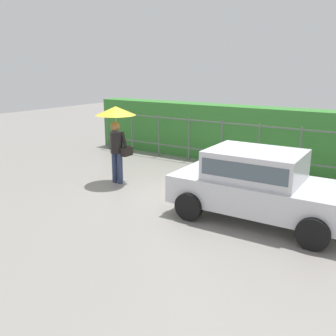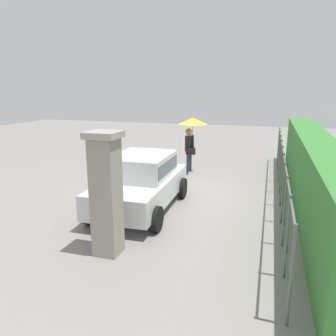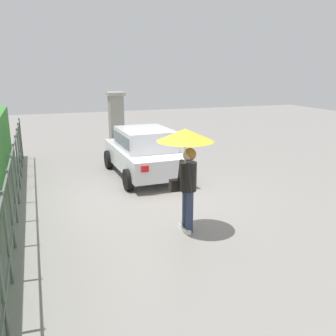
{
  "view_description": "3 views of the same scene",
  "coord_description": "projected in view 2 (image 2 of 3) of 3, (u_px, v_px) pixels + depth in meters",
  "views": [
    {
      "loc": [
        4.2,
        -7.68,
        3.13
      ],
      "look_at": [
        -0.5,
        -0.57,
        0.81
      ],
      "focal_mm": 39.54,
      "sensor_mm": 36.0,
      "label": 1
    },
    {
      "loc": [
        9.57,
        2.72,
        3.18
      ],
      "look_at": [
        -0.17,
        -0.31,
        0.71
      ],
      "focal_mm": 35.19,
      "sensor_mm": 36.0,
      "label": 2
    },
    {
      "loc": [
        -8.91,
        2.57,
        3.2
      ],
      "look_at": [
        -0.59,
        -0.42,
        0.83
      ],
      "focal_mm": 39.53,
      "sensor_mm": 36.0,
      "label": 3
    }
  ],
  "objects": [
    {
      "name": "ground_plane",
      "position": [
        176.0,
        192.0,
        10.41
      ],
      "size": [
        40.0,
        40.0,
        0.0
      ],
      "primitive_type": "plane",
      "color": "gray"
    },
    {
      "name": "car",
      "position": [
        141.0,
        180.0,
        8.78
      ],
      "size": [
        3.77,
        1.93,
        1.48
      ],
      "rotation": [
        0.0,
        0.0,
        0.02
      ],
      "color": "silver",
      "rests_on": "ground"
    },
    {
      "name": "pedestrian",
      "position": [
        192.0,
        130.0,
        12.37
      ],
      "size": [
        1.09,
        1.09,
        2.12
      ],
      "rotation": [
        0.0,
        0.0,
        1.55
      ],
      "color": "#2D3856",
      "rests_on": "ground"
    },
    {
      "name": "gate_pillar",
      "position": [
        106.0,
        193.0,
        6.25
      ],
      "size": [
        0.6,
        0.6,
        2.42
      ],
      "color": "gray",
      "rests_on": "ground"
    },
    {
      "name": "fence_section",
      "position": [
        282.0,
        172.0,
        9.53
      ],
      "size": [
        11.22,
        0.05,
        1.5
      ],
      "color": "#59605B",
      "rests_on": "ground"
    },
    {
      "name": "hedge_row",
      "position": [
        313.0,
        170.0,
        9.26
      ],
      "size": [
        12.17,
        0.9,
        1.9
      ],
      "primitive_type": "cube",
      "color": "#387F33",
      "rests_on": "ground"
    }
  ]
}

